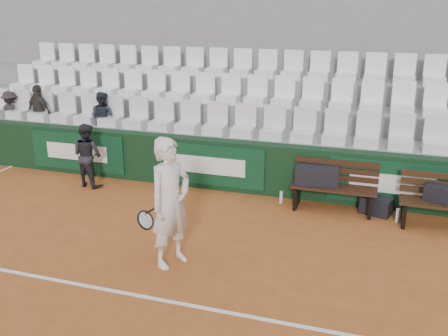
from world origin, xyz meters
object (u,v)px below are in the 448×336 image
Objects in this scene: water_bottle_far at (398,215)px; tennis_player at (170,203)px; water_bottle_near at (281,197)px; ball_kid at (87,155)px; spectator_c at (101,98)px; sports_bag_ground at (376,206)px; spectator_b at (37,92)px; bench_right at (446,216)px; bench_left at (333,198)px; spectator_a at (9,94)px; sports_bag_right at (444,195)px; sports_bag_left at (317,176)px.

tennis_player is at bearing -141.66° from water_bottle_far.
ball_kid is (-3.91, -0.27, 0.53)m from water_bottle_near.
spectator_c is (-4.22, 0.90, 1.47)m from water_bottle_near.
spectator_b reaches higher than sports_bag_ground.
water_bottle_near is at bearing -179.63° from sports_bag_ground.
bench_right is at bearing -173.46° from spectator_b.
spectator_b is at bearing 172.04° from bench_left.
bench_right reaches higher than sports_bag_ground.
water_bottle_far is 5.99m from ball_kid.
spectator_a is 0.90× the size of spectator_c.
spectator_a reaches higher than bench_right.
spectator_b reaches higher than tennis_player.
sports_bag_right reaches higher than bench_left.
sports_bag_left is 0.59× the size of ball_kid.
sports_bag_left reaches higher than sports_bag_right.
bench_left is at bearing 171.31° from water_bottle_far.
tennis_player is (-3.85, -2.42, 0.71)m from bench_right.
spectator_b is at bearing 171.94° from water_bottle_far.
sports_bag_left is 3.34× the size of water_bottle_near.
bench_right is 1.14m from sports_bag_ground.
water_bottle_near is at bearing 176.73° from bench_left.
sports_bag_ground is 5.64m from ball_kid.
spectator_a reaches higher than ball_kid.
bench_right is 9.61m from spectator_a.
bench_left is at bearing -164.68° from ball_kid.
water_bottle_far is (-0.74, 0.04, -0.10)m from bench_right.
bench_right is at bearing -171.79° from spectator_a.
sports_bag_left reaches higher than water_bottle_near.
spectator_c is at bearing 170.57° from bench_right.
bench_right is 2.58× the size of sports_bag_right.
bench_left is 0.50m from sports_bag_left.
water_bottle_near is 3.00m from tennis_player.
sports_bag_right is 1.14m from sports_bag_ground.
sports_bag_left is at bearing -164.00° from ball_kid.
spectator_b is 1.64m from spectator_c.
bench_right is 6.72m from ball_kid.
sports_bag_ground is at bearing 1.37° from sports_bag_left.
water_bottle_near is 6.11m from spectator_b.
bench_right is at bearing -6.66° from sports_bag_left.
water_bottle_far is (0.36, -0.23, -0.04)m from sports_bag_ground.
bench_left is 4.88m from ball_kid.
sports_bag_ground is at bearing -170.82° from spectator_a.
tennis_player reaches higher than ball_kid.
water_bottle_far is 4.05m from tennis_player.
tennis_player is 1.45× the size of ball_kid.
water_bottle_far is 0.23× the size of spectator_a.
spectator_b is (-8.58, 1.14, 1.03)m from sports_bag_right.
spectator_b reaches higher than bench_left.
sports_bag_left is 0.81m from water_bottle_near.
water_bottle_near is (-0.63, 0.01, -0.50)m from sports_bag_left.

